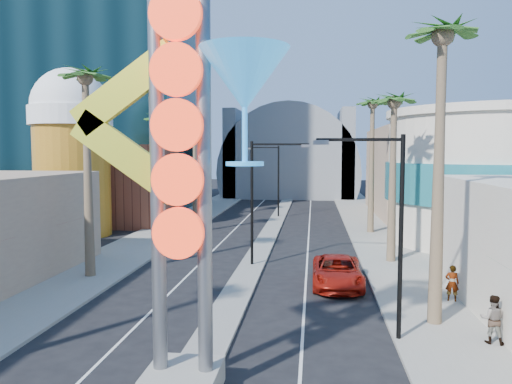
# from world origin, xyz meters

# --- Properties ---
(sidewalk_west) EXTENTS (5.00, 100.00, 0.15)m
(sidewalk_west) POSITION_xyz_m (-9.50, 35.00, 0.07)
(sidewalk_west) COLOR gray
(sidewalk_west) RESTS_ON ground
(sidewalk_east) EXTENTS (5.00, 100.00, 0.15)m
(sidewalk_east) POSITION_xyz_m (9.50, 35.00, 0.07)
(sidewalk_east) COLOR gray
(sidewalk_east) RESTS_ON ground
(median) EXTENTS (1.60, 84.00, 0.15)m
(median) POSITION_xyz_m (0.00, 38.00, 0.07)
(median) COLOR gray
(median) RESTS_ON ground
(hotel_tower) EXTENTS (20.00, 20.00, 50.00)m
(hotel_tower) POSITION_xyz_m (-22.00, 52.00, 25.00)
(hotel_tower) COLOR black
(hotel_tower) RESTS_ON ground
(brick_filler_west) EXTENTS (10.00, 10.00, 8.00)m
(brick_filler_west) POSITION_xyz_m (-16.00, 38.00, 4.00)
(brick_filler_west) COLOR brown
(brick_filler_west) RESTS_ON ground
(filler_east) EXTENTS (10.00, 20.00, 10.00)m
(filler_east) POSITION_xyz_m (16.00, 48.00, 5.00)
(filler_east) COLOR tan
(filler_east) RESTS_ON ground
(beer_mug) EXTENTS (7.00, 7.00, 14.50)m
(beer_mug) POSITION_xyz_m (-17.00, 30.00, 7.84)
(beer_mug) COLOR #AB6116
(beer_mug) RESTS_ON ground
(turquoise_building) EXTENTS (16.60, 16.60, 10.60)m
(turquoise_building) POSITION_xyz_m (18.00, 30.00, 5.25)
(turquoise_building) COLOR beige
(turquoise_building) RESTS_ON ground
(canopy) EXTENTS (22.00, 16.00, 22.00)m
(canopy) POSITION_xyz_m (0.00, 72.00, 4.31)
(canopy) COLOR slate
(canopy) RESTS_ON ground
(neon_sign) EXTENTS (6.53, 2.60, 12.55)m
(neon_sign) POSITION_xyz_m (0.82, 2.96, 7.31)
(neon_sign) COLOR gray
(neon_sign) RESTS_ON ground
(streetlight_0) EXTENTS (3.79, 0.25, 8.00)m
(streetlight_0) POSITION_xyz_m (0.55, 20.00, 4.88)
(streetlight_0) COLOR black
(streetlight_0) RESTS_ON ground
(streetlight_1) EXTENTS (3.79, 0.25, 8.00)m
(streetlight_1) POSITION_xyz_m (-0.55, 44.00, 4.88)
(streetlight_1) COLOR black
(streetlight_1) RESTS_ON ground
(streetlight_2) EXTENTS (3.45, 0.25, 8.00)m
(streetlight_2) POSITION_xyz_m (6.72, 8.00, 4.83)
(streetlight_2) COLOR black
(streetlight_2) RESTS_ON ground
(palm_1) EXTENTS (2.40, 2.40, 12.70)m
(palm_1) POSITION_xyz_m (-9.00, 16.00, 10.82)
(palm_1) COLOR brown
(palm_1) RESTS_ON ground
(palm_2) EXTENTS (2.40, 2.40, 11.20)m
(palm_2) POSITION_xyz_m (-9.00, 30.00, 9.48)
(palm_2) COLOR brown
(palm_2) RESTS_ON ground
(palm_3) EXTENTS (2.40, 2.40, 11.20)m
(palm_3) POSITION_xyz_m (-9.00, 42.00, 9.48)
(palm_3) COLOR brown
(palm_3) RESTS_ON ground
(palm_5) EXTENTS (2.40, 2.40, 13.20)m
(palm_5) POSITION_xyz_m (9.00, 10.00, 11.27)
(palm_5) COLOR brown
(palm_5) RESTS_ON ground
(palm_6) EXTENTS (2.40, 2.40, 11.70)m
(palm_6) POSITION_xyz_m (9.00, 22.00, 9.93)
(palm_6) COLOR brown
(palm_6) RESTS_ON ground
(palm_7) EXTENTS (2.40, 2.40, 12.70)m
(palm_7) POSITION_xyz_m (9.00, 34.00, 10.82)
(palm_7) COLOR brown
(palm_7) RESTS_ON ground
(red_pickup) EXTENTS (2.67, 5.79, 1.61)m
(red_pickup) POSITION_xyz_m (5.22, 15.85, 0.80)
(red_pickup) COLOR #A0160C
(red_pickup) RESTS_ON ground
(pedestrian_a) EXTENTS (0.71, 0.54, 1.75)m
(pedestrian_a) POSITION_xyz_m (10.56, 13.26, 1.03)
(pedestrian_a) COLOR gray
(pedestrian_a) RESTS_ON sidewalk_east
(pedestrian_b) EXTENTS (1.05, 0.92, 1.84)m
(pedestrian_b) POSITION_xyz_m (10.61, 7.91, 1.07)
(pedestrian_b) COLOR gray
(pedestrian_b) RESTS_ON sidewalk_east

